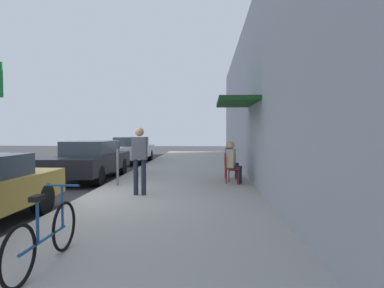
{
  "coord_description": "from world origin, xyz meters",
  "views": [
    {
      "loc": [
        3.14,
        -7.61,
        1.72
      ],
      "look_at": [
        2.52,
        4.46,
        1.25
      ],
      "focal_mm": 30.39,
      "sensor_mm": 36.0,
      "label": 1
    }
  ],
  "objects_px": {
    "cafe_chair_1": "(229,164)",
    "parked_car_1": "(90,159)",
    "parked_car_2": "(131,149)",
    "pedestrian_standing": "(140,155)",
    "bicycle_0": "(45,237)",
    "cafe_chair_0": "(231,167)",
    "seated_patron_1": "(231,158)",
    "parking_meter": "(118,160)",
    "seated_patron_0": "(233,161)"
  },
  "relations": [
    {
      "from": "parking_meter",
      "to": "cafe_chair_0",
      "type": "bearing_deg",
      "value": 9.81
    },
    {
      "from": "parking_meter",
      "to": "cafe_chair_1",
      "type": "distance_m",
      "value": 3.7
    },
    {
      "from": "parked_car_1",
      "to": "bicycle_0",
      "type": "height_order",
      "value": "parked_car_1"
    },
    {
      "from": "bicycle_0",
      "to": "pedestrian_standing",
      "type": "xyz_separation_m",
      "value": [
        0.2,
        4.35,
        0.64
      ]
    },
    {
      "from": "parked_car_2",
      "to": "cafe_chair_1",
      "type": "bearing_deg",
      "value": -53.26
    },
    {
      "from": "bicycle_0",
      "to": "seated_patron_1",
      "type": "relative_size",
      "value": 1.33
    },
    {
      "from": "parking_meter",
      "to": "cafe_chair_1",
      "type": "bearing_deg",
      "value": 24.05
    },
    {
      "from": "seated_patron_0",
      "to": "cafe_chair_0",
      "type": "bearing_deg",
      "value": 163.89
    },
    {
      "from": "parking_meter",
      "to": "bicycle_0",
      "type": "distance_m",
      "value": 5.79
    },
    {
      "from": "cafe_chair_0",
      "to": "seated_patron_0",
      "type": "distance_m",
      "value": 0.2
    },
    {
      "from": "parking_meter",
      "to": "cafe_chair_1",
      "type": "relative_size",
      "value": 1.52
    },
    {
      "from": "parking_meter",
      "to": "pedestrian_standing",
      "type": "xyz_separation_m",
      "value": [
        0.96,
        -1.38,
        0.23
      ]
    },
    {
      "from": "bicycle_0",
      "to": "cafe_chair_1",
      "type": "height_order",
      "value": "bicycle_0"
    },
    {
      "from": "seated_patron_1",
      "to": "pedestrian_standing",
      "type": "xyz_separation_m",
      "value": [
        -2.48,
        -2.89,
        0.3
      ]
    },
    {
      "from": "pedestrian_standing",
      "to": "parked_car_2",
      "type": "bearing_deg",
      "value": 104.81
    },
    {
      "from": "parked_car_1",
      "to": "cafe_chair_1",
      "type": "xyz_separation_m",
      "value": [
        4.92,
        -0.44,
        -0.09
      ]
    },
    {
      "from": "parked_car_2",
      "to": "pedestrian_standing",
      "type": "relative_size",
      "value": 2.59
    },
    {
      "from": "seated_patron_0",
      "to": "seated_patron_1",
      "type": "xyz_separation_m",
      "value": [
        -0.0,
        0.94,
        0.0
      ]
    },
    {
      "from": "seated_patron_0",
      "to": "bicycle_0",
      "type": "bearing_deg",
      "value": -113.07
    },
    {
      "from": "cafe_chair_0",
      "to": "seated_patron_1",
      "type": "bearing_deg",
      "value": 86.47
    },
    {
      "from": "parked_car_1",
      "to": "seated_patron_1",
      "type": "height_order",
      "value": "seated_patron_1"
    },
    {
      "from": "parked_car_1",
      "to": "seated_patron_1",
      "type": "relative_size",
      "value": 3.41
    },
    {
      "from": "parked_car_1",
      "to": "cafe_chair_1",
      "type": "relative_size",
      "value": 5.06
    },
    {
      "from": "cafe_chair_0",
      "to": "pedestrian_standing",
      "type": "xyz_separation_m",
      "value": [
        -2.42,
        -1.96,
        0.5
      ]
    },
    {
      "from": "bicycle_0",
      "to": "cafe_chair_1",
      "type": "bearing_deg",
      "value": 70.08
    },
    {
      "from": "parked_car_1",
      "to": "pedestrian_standing",
      "type": "bearing_deg",
      "value": -52.97
    },
    {
      "from": "seated_patron_1",
      "to": "cafe_chair_0",
      "type": "bearing_deg",
      "value": -93.53
    },
    {
      "from": "cafe_chair_1",
      "to": "parked_car_1",
      "type": "bearing_deg",
      "value": 174.9
    },
    {
      "from": "parked_car_2",
      "to": "cafe_chair_0",
      "type": "distance_m",
      "value": 8.99
    },
    {
      "from": "cafe_chair_1",
      "to": "seated_patron_1",
      "type": "height_order",
      "value": "seated_patron_1"
    },
    {
      "from": "parked_car_2",
      "to": "parking_meter",
      "type": "height_order",
      "value": "parking_meter"
    },
    {
      "from": "parked_car_2",
      "to": "parking_meter",
      "type": "distance_m",
      "value": 8.25
    },
    {
      "from": "seated_patron_0",
      "to": "seated_patron_1",
      "type": "relative_size",
      "value": 1.0
    },
    {
      "from": "pedestrian_standing",
      "to": "bicycle_0",
      "type": "bearing_deg",
      "value": -92.66
    },
    {
      "from": "parked_car_2",
      "to": "bicycle_0",
      "type": "relative_size",
      "value": 2.57
    },
    {
      "from": "parked_car_1",
      "to": "pedestrian_standing",
      "type": "distance_m",
      "value": 4.18
    },
    {
      "from": "seated_patron_1",
      "to": "parking_meter",
      "type": "bearing_deg",
      "value": -156.28
    },
    {
      "from": "parked_car_2",
      "to": "parking_meter",
      "type": "relative_size",
      "value": 3.33
    },
    {
      "from": "parking_meter",
      "to": "seated_patron_1",
      "type": "xyz_separation_m",
      "value": [
        3.43,
        1.51,
        -0.07
      ]
    },
    {
      "from": "cafe_chair_0",
      "to": "cafe_chair_1",
      "type": "relative_size",
      "value": 1.0
    },
    {
      "from": "cafe_chair_0",
      "to": "cafe_chair_1",
      "type": "height_order",
      "value": "same"
    },
    {
      "from": "cafe_chair_0",
      "to": "seated_patron_1",
      "type": "height_order",
      "value": "seated_patron_1"
    },
    {
      "from": "bicycle_0",
      "to": "seated_patron_0",
      "type": "height_order",
      "value": "seated_patron_0"
    },
    {
      "from": "cafe_chair_0",
      "to": "pedestrian_standing",
      "type": "relative_size",
      "value": 0.51
    },
    {
      "from": "seated_patron_1",
      "to": "pedestrian_standing",
      "type": "distance_m",
      "value": 3.82
    },
    {
      "from": "parked_car_2",
      "to": "seated_patron_0",
      "type": "bearing_deg",
      "value": -56.51
    },
    {
      "from": "seated_patron_0",
      "to": "parked_car_1",
      "type": "bearing_deg",
      "value": 164.55
    },
    {
      "from": "cafe_chair_1",
      "to": "pedestrian_standing",
      "type": "height_order",
      "value": "pedestrian_standing"
    },
    {
      "from": "parked_car_1",
      "to": "parking_meter",
      "type": "distance_m",
      "value": 2.49
    },
    {
      "from": "cafe_chair_0",
      "to": "seated_patron_1",
      "type": "xyz_separation_m",
      "value": [
        0.06,
        0.92,
        0.19
      ]
    }
  ]
}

